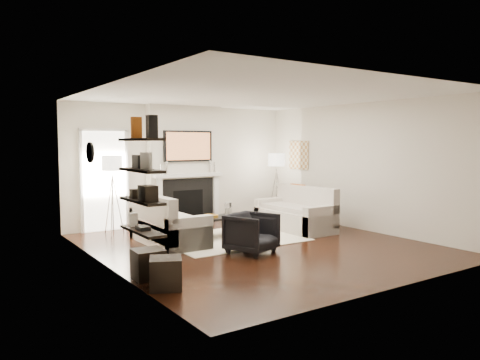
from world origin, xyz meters
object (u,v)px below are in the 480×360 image
ottoman_near (148,264)px  armchair (252,231)px  lamp_right_shade (277,160)px  loveseat_left_base (169,232)px  coffee_table (222,217)px  lamp_left_shade (112,163)px  loveseat_right_base (295,220)px

ottoman_near → armchair: bearing=11.7°
lamp_right_shade → ottoman_near: 5.52m
loveseat_left_base → coffee_table: 1.11m
armchair → lamp_left_shade: size_ratio=1.85×
loveseat_left_base → loveseat_right_base: same height
loveseat_right_base → armchair: bearing=-148.7°
coffee_table → loveseat_left_base: bearing=175.4°
lamp_left_shade → ottoman_near: lamp_left_shade is taller
lamp_left_shade → ottoman_near: bearing=-100.7°
coffee_table → lamp_left_shade: (-1.67, 1.49, 1.05)m
loveseat_right_base → armchair: armchair is taller
ottoman_near → coffee_table: bearing=38.2°
loveseat_right_base → lamp_right_shade: bearing=68.2°
lamp_left_shade → armchair: bearing=-63.7°
loveseat_right_base → coffee_table: (-1.71, 0.18, 0.19)m
lamp_right_shade → armchair: bearing=-135.0°
loveseat_right_base → coffee_table: size_ratio=1.64×
lamp_left_shade → lamp_right_shade: same height
loveseat_left_base → lamp_right_shade: (3.32, 1.01, 1.24)m
loveseat_left_base → loveseat_right_base: 2.82m
loveseat_left_base → loveseat_right_base: size_ratio=1.00×
armchair → coffee_table: bearing=58.1°
loveseat_left_base → lamp_left_shade: 1.96m
loveseat_left_base → ottoman_near: (-1.20, -1.89, -0.01)m
armchair → loveseat_left_base: bearing=98.3°
loveseat_left_base → ottoman_near: 2.24m
loveseat_left_base → ottoman_near: loveseat_left_base is taller
loveseat_right_base → lamp_left_shade: 3.97m
loveseat_left_base → ottoman_near: bearing=-122.4°
loveseat_left_base → coffee_table: same height
coffee_table → lamp_right_shade: bearing=26.3°
loveseat_left_base → lamp_left_shade: (-0.58, 1.40, 1.24)m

